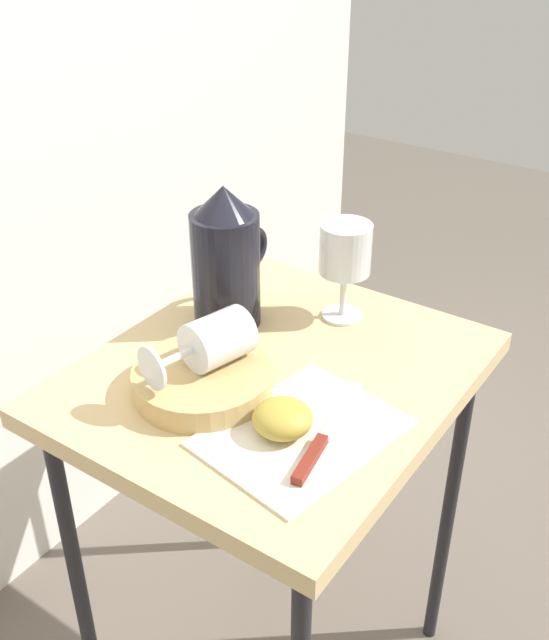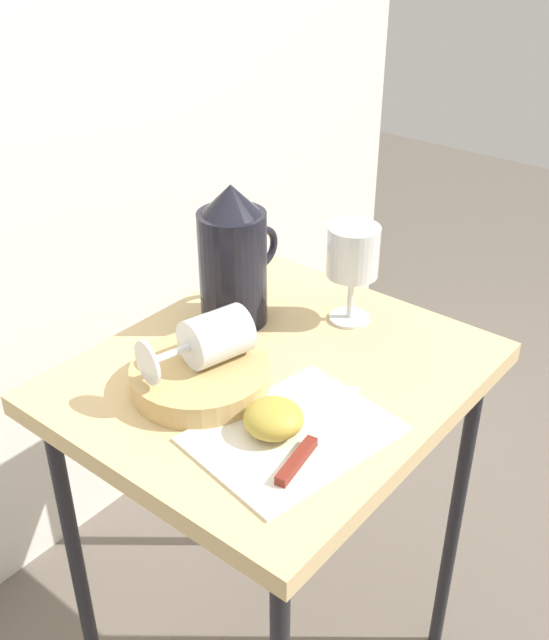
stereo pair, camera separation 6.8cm
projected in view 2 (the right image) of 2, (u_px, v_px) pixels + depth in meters
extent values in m
cube|color=silver|center=(1.00, 128.00, 1.27)|extent=(2.40, 0.03, 1.84)
cube|color=tan|center=(275.00, 377.00, 1.08)|extent=(0.56, 0.49, 0.03)
cylinder|color=black|center=(455.00, 521.00, 1.31)|extent=(0.02, 0.02, 0.66)
cylinder|color=black|center=(79.00, 576.00, 1.20)|extent=(0.02, 0.02, 0.66)
cylinder|color=black|center=(271.00, 426.00, 1.53)|extent=(0.02, 0.02, 0.66)
cube|color=silver|center=(293.00, 434.00, 0.94)|extent=(0.27, 0.22, 0.00)
cylinder|color=tan|center=(200.00, 377.00, 1.02)|extent=(0.19, 0.19, 0.03)
cylinder|color=black|center=(233.00, 268.00, 1.14)|extent=(0.10, 0.10, 0.18)
cylinder|color=orange|center=(234.00, 289.00, 1.16)|extent=(0.09, 0.09, 0.10)
cone|color=black|center=(231.00, 199.00, 1.08)|extent=(0.09, 0.09, 0.04)
torus|color=black|center=(263.00, 247.00, 1.18)|extent=(0.07, 0.01, 0.07)
cylinder|color=silver|center=(349.00, 318.00, 1.18)|extent=(0.06, 0.06, 0.00)
cylinder|color=silver|center=(351.00, 296.00, 1.16)|extent=(0.01, 0.01, 0.07)
cylinder|color=silver|center=(353.00, 251.00, 1.12)|extent=(0.08, 0.08, 0.08)
cylinder|color=orange|center=(353.00, 261.00, 1.13)|extent=(0.07, 0.07, 0.04)
cylinder|color=silver|center=(216.00, 336.00, 1.01)|extent=(0.10, 0.09, 0.07)
cylinder|color=silver|center=(169.00, 354.00, 0.97)|extent=(0.06, 0.02, 0.01)
cylinder|color=silver|center=(148.00, 363.00, 0.96)|extent=(0.02, 0.06, 0.06)
ellipsoid|color=#B29938|center=(274.00, 419.00, 0.93)|extent=(0.08, 0.08, 0.04)
cube|color=silver|center=(335.00, 414.00, 0.97)|extent=(0.13, 0.04, 0.00)
cube|color=maroon|center=(297.00, 461.00, 0.89)|extent=(0.09, 0.03, 0.01)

